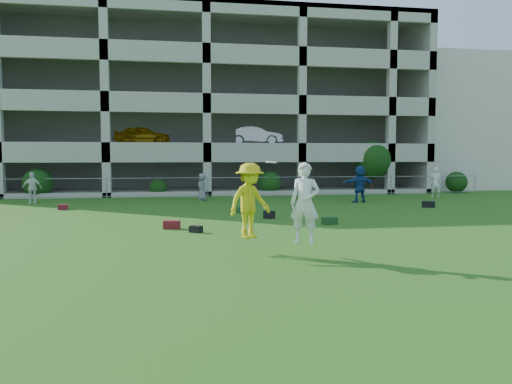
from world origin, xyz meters
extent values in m
plane|color=#235114|center=(0.00, 0.00, 0.00)|extent=(100.00, 100.00, 0.00)
cube|color=beige|center=(23.00, 28.00, 5.00)|extent=(16.00, 14.00, 10.00)
imported|color=white|center=(-9.36, 15.88, 0.82)|extent=(0.99, 0.47, 1.63)
imported|color=slate|center=(-0.50, 16.09, 0.76)|extent=(0.55, 0.79, 1.52)
imported|color=navy|center=(7.78, 13.75, 0.99)|extent=(1.90, 0.84, 1.98)
imported|color=silver|center=(13.16, 15.51, 0.92)|extent=(0.80, 0.70, 1.83)
cube|color=#601610|center=(-2.15, 5.43, 0.14)|extent=(0.59, 0.39, 0.28)
cube|color=black|center=(-1.37, 4.47, 0.11)|extent=(0.47, 0.45, 0.22)
cube|color=#143915|center=(3.50, 5.62, 0.13)|extent=(0.59, 0.50, 0.26)
cube|color=black|center=(1.67, 7.68, 0.15)|extent=(0.46, 0.46, 0.30)
cube|color=black|center=(10.06, 10.59, 0.15)|extent=(0.67, 0.54, 0.30)
cube|color=maroon|center=(-7.13, 12.44, 0.12)|extent=(0.50, 0.36, 0.24)
cube|color=#163D1B|center=(0.63, 9.81, 0.12)|extent=(0.54, 0.38, 0.25)
imported|color=yellow|center=(-0.18, 0.75, 1.35)|extent=(1.42, 1.23, 1.91)
imported|color=silver|center=(1.04, -0.04, 1.34)|extent=(0.83, 0.70, 1.95)
cylinder|color=white|center=(0.29, 0.33, 2.32)|extent=(0.27, 0.27, 0.07)
cube|color=#9E998C|center=(0.00, 32.75, 6.00)|extent=(30.00, 0.50, 12.00)
cube|color=#9E998C|center=(14.75, 26.00, 6.00)|extent=(0.50, 14.00, 12.00)
cube|color=#9E998C|center=(0.00, 26.00, 11.85)|extent=(30.00, 14.00, 0.30)
cube|color=#9E998C|center=(0.00, 26.00, 0.15)|extent=(30.00, 14.00, 0.30)
cube|color=#9E998C|center=(0.00, 26.00, 3.15)|extent=(30.00, 14.00, 0.30)
cube|color=#9E998C|center=(0.00, 26.00, 6.15)|extent=(30.00, 14.00, 0.30)
cube|color=#9E998C|center=(0.00, 26.00, 9.15)|extent=(30.00, 14.00, 0.30)
cube|color=#9E998C|center=(0.00, 19.15, 2.55)|extent=(30.00, 0.30, 0.90)
cube|color=#9E998C|center=(0.00, 19.15, 5.55)|extent=(30.00, 0.30, 0.90)
cube|color=#9E998C|center=(0.00, 19.15, 8.55)|extent=(30.00, 0.30, 0.90)
cube|color=#9E998C|center=(0.00, 19.15, 11.55)|extent=(30.00, 0.30, 0.90)
cube|color=#9E998C|center=(-6.00, 19.25, 6.00)|extent=(0.50, 0.50, 12.00)
cube|color=#9E998C|center=(0.00, 19.25, 6.00)|extent=(0.50, 0.50, 12.00)
cube|color=#9E998C|center=(6.00, 19.25, 6.00)|extent=(0.50, 0.50, 12.00)
cube|color=#9E998C|center=(12.00, 19.25, 6.00)|extent=(0.50, 0.50, 12.00)
cube|color=#605E59|center=(0.00, 28.00, 6.00)|extent=(29.00, 9.00, 11.60)
imported|color=#F0A30C|center=(-4.13, 24.00, 3.96)|extent=(3.90, 1.62, 1.32)
imported|color=#BBBEC2|center=(3.82, 24.00, 3.96)|extent=(4.15, 1.90, 1.32)
cylinder|color=gray|center=(-6.00, 19.00, 0.60)|extent=(0.06, 0.06, 1.20)
cylinder|color=gray|center=(0.00, 19.00, 0.60)|extent=(0.06, 0.06, 1.20)
cylinder|color=gray|center=(6.00, 19.00, 0.60)|extent=(0.06, 0.06, 1.20)
cylinder|color=gray|center=(12.00, 19.00, 0.60)|extent=(0.06, 0.06, 1.20)
cylinder|color=gray|center=(18.00, 19.00, 0.60)|extent=(0.06, 0.06, 1.20)
cylinder|color=gray|center=(0.00, 19.00, 1.15)|extent=(36.00, 0.04, 0.04)
cylinder|color=gray|center=(0.00, 19.00, 0.08)|extent=(36.00, 0.04, 0.04)
sphere|color=#163D11|center=(-10.00, 19.60, 0.88)|extent=(1.76, 1.76, 1.76)
sphere|color=#163D11|center=(-3.00, 19.60, 0.55)|extent=(1.10, 1.10, 1.10)
sphere|color=#163D11|center=(4.00, 19.60, 0.77)|extent=(1.54, 1.54, 1.54)
cylinder|color=#382314|center=(11.00, 19.80, 0.98)|extent=(0.16, 0.16, 1.96)
sphere|color=#163D11|center=(11.00, 19.80, 2.24)|extent=(2.52, 2.52, 2.52)
sphere|color=#163D11|center=(17.00, 19.60, 0.72)|extent=(1.43, 1.43, 1.43)
camera|label=1|loc=(-2.08, -11.64, 2.47)|focal=35.00mm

